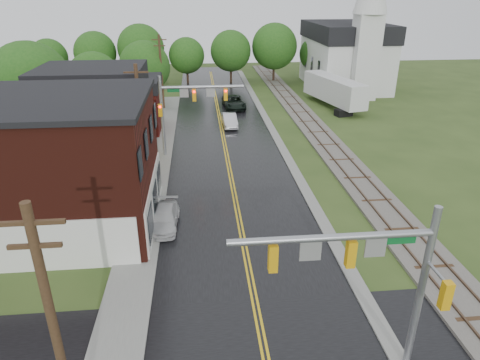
{
  "coord_description": "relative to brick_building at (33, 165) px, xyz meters",
  "views": [
    {
      "loc": [
        -2.32,
        -10.08,
        13.9
      ],
      "look_at": [
        -0.07,
        13.08,
        3.5
      ],
      "focal_mm": 32.0,
      "sensor_mm": 36.0,
      "label": 1
    }
  ],
  "objects": [
    {
      "name": "sidewalk_left",
      "position": [
        6.28,
        10.0,
        -4.15
      ],
      "size": [
        2.4,
        50.0,
        0.12
      ],
      "primitive_type": "cube",
      "color": "gray",
      "rests_on": "ground"
    },
    {
      "name": "main_road",
      "position": [
        12.48,
        15.0,
        -4.15
      ],
      "size": [
        10.0,
        90.0,
        0.02
      ],
      "primitive_type": "cube",
      "color": "black",
      "rests_on": "ground"
    },
    {
      "name": "traffic_signal_near",
      "position": [
        15.96,
        -13.0,
        0.82
      ],
      "size": [
        7.34,
        0.3,
        7.2
      ],
      "color": "gray",
      "rests_on": "ground"
    },
    {
      "name": "suv_dark",
      "position": [
        14.56,
        28.34,
        -3.39
      ],
      "size": [
        2.89,
        5.64,
        1.52
      ],
      "primitive_type": "imported",
      "rotation": [
        0.0,
        0.0,
        0.07
      ],
      "color": "black",
      "rests_on": "ground"
    },
    {
      "name": "church",
      "position": [
        32.48,
        38.74,
        1.68
      ],
      "size": [
        10.4,
        18.4,
        20.0
      ],
      "color": "silver",
      "rests_on": "ground"
    },
    {
      "name": "traffic_signal_far",
      "position": [
        9.01,
        12.0,
        0.82
      ],
      "size": [
        7.34,
        0.43,
        7.2
      ],
      "color": "gray",
      "rests_on": "ground"
    },
    {
      "name": "tree_left_b",
      "position": [
        -5.36,
        16.9,
        1.57
      ],
      "size": [
        7.6,
        7.6,
        9.69
      ],
      "color": "black",
      "rests_on": "ground"
    },
    {
      "name": "tree_left_e",
      "position": [
        3.64,
        30.9,
        0.66
      ],
      "size": [
        6.4,
        6.4,
        8.16
      ],
      "color": "black",
      "rests_on": "ground"
    },
    {
      "name": "utility_pole_c",
      "position": [
        5.68,
        29.0,
        0.57
      ],
      "size": [
        1.8,
        0.28,
        9.0
      ],
      "color": "#382616",
      "rests_on": "ground"
    },
    {
      "name": "utility_pole_b",
      "position": [
        5.68,
        7.0,
        0.57
      ],
      "size": [
        1.8,
        0.28,
        9.0
      ],
      "color": "#382616",
      "rests_on": "ground"
    },
    {
      "name": "yellow_house",
      "position": [
        1.48,
        11.0,
        -0.95
      ],
      "size": [
        8.0,
        7.0,
        6.4
      ],
      "primitive_type": "cube",
      "color": "tan",
      "rests_on": "ground"
    },
    {
      "name": "sedan_silver",
      "position": [
        13.44,
        20.52,
        -3.46
      ],
      "size": [
        1.62,
        4.23,
        1.38
      ],
      "primitive_type": "imported",
      "rotation": [
        0.0,
        0.0,
        0.04
      ],
      "color": "silver",
      "rests_on": "ground"
    },
    {
      "name": "curb_right",
      "position": [
        17.88,
        20.0,
        -4.15
      ],
      "size": [
        0.8,
        70.0,
        0.12
      ],
      "primitive_type": "cube",
      "color": "gray",
      "rests_on": "ground"
    },
    {
      "name": "utility_pole_a",
      "position": [
        5.68,
        -15.0,
        0.57
      ],
      "size": [
        1.8,
        0.28,
        9.0
      ],
      "color": "#382616",
      "rests_on": "ground"
    },
    {
      "name": "railroad",
      "position": [
        22.48,
        20.0,
        -4.05
      ],
      "size": [
        3.2,
        80.0,
        0.3
      ],
      "color": "#59544C",
      "rests_on": "ground"
    },
    {
      "name": "semi_trailer",
      "position": [
        27.33,
        27.77,
        -1.93
      ],
      "size": [
        5.21,
        11.95,
        3.72
      ],
      "color": "black",
      "rests_on": "ground"
    },
    {
      "name": "pickup_white",
      "position": [
        7.68,
        -0.91,
        -3.55
      ],
      "size": [
        1.89,
        4.23,
        1.2
      ],
      "primitive_type": "imported",
      "rotation": [
        0.0,
        0.0,
        -0.05
      ],
      "color": "silver",
      "rests_on": "ground"
    },
    {
      "name": "darkred_building",
      "position": [
        2.48,
        20.0,
        -1.95
      ],
      "size": [
        7.0,
        6.0,
        4.4
      ],
      "primitive_type": "cube",
      "color": "#3F0F0C",
      "rests_on": "ground"
    },
    {
      "name": "tree_left_c",
      "position": [
        -1.36,
        24.9,
        0.36
      ],
      "size": [
        6.0,
        6.0,
        7.65
      ],
      "color": "black",
      "rests_on": "ground"
    },
    {
      "name": "brick_building",
      "position": [
        0.0,
        0.0,
        0.0
      ],
      "size": [
        14.3,
        10.3,
        8.3
      ],
      "color": "#42150E",
      "rests_on": "ground"
    }
  ]
}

